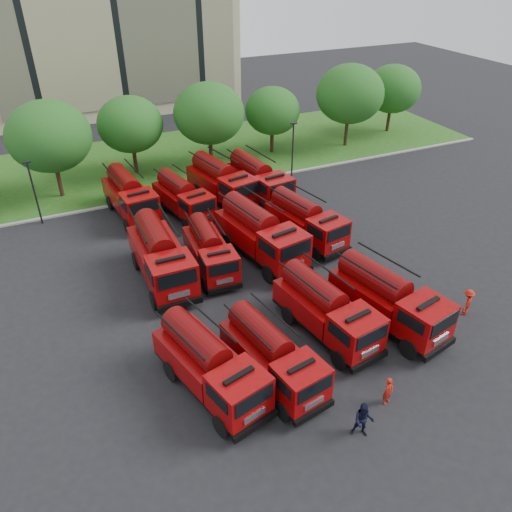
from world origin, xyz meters
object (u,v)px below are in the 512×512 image
(fire_truck_10, at_px, (221,182))
(fire_truck_11, at_px, (258,180))
(fire_truck_1, at_px, (272,355))
(firefighter_0, at_px, (386,402))
(fire_truck_7, at_px, (305,221))
(fire_truck_6, at_px, (260,234))
(fire_truck_2, at_px, (326,310))
(fire_truck_5, at_px, (210,251))
(firefighter_1, at_px, (361,434))
(fire_truck_0, at_px, (209,365))
(firefighter_3, at_px, (464,313))
(firefighter_4, at_px, (179,297))
(fire_truck_3, at_px, (388,299))
(firefighter_5, at_px, (304,241))
(fire_truck_8, at_px, (130,196))
(firefighter_2, at_px, (412,317))
(fire_truck_9, at_px, (183,198))
(fire_truck_4, at_px, (161,256))

(fire_truck_10, xyz_separation_m, fire_truck_11, (2.91, -0.93, -0.01))
(fire_truck_1, bearing_deg, firefighter_0, -51.04)
(fire_truck_7, bearing_deg, fire_truck_11, 80.48)
(fire_truck_6, distance_m, fire_truck_7, 3.97)
(fire_truck_2, height_order, fire_truck_5, fire_truck_2)
(firefighter_1, bearing_deg, fire_truck_11, 110.05)
(firefighter_0, bearing_deg, fire_truck_2, 68.42)
(fire_truck_1, xyz_separation_m, fire_truck_11, (7.94, 19.00, 0.21))
(fire_truck_0, height_order, firefighter_3, fire_truck_0)
(fire_truck_5, relative_size, firefighter_4, 3.74)
(fire_truck_3, bearing_deg, firefighter_5, 76.32)
(firefighter_4, bearing_deg, firefighter_5, -133.45)
(fire_truck_6, height_order, firefighter_3, fire_truck_6)
(fire_truck_8, height_order, firefighter_2, fire_truck_8)
(firefighter_1, bearing_deg, fire_truck_5, 129.64)
(fire_truck_8, bearing_deg, fire_truck_7, -46.94)
(fire_truck_2, bearing_deg, fire_truck_1, -165.12)
(fire_truck_0, distance_m, fire_truck_6, 12.45)
(firefighter_2, bearing_deg, firefighter_3, -122.61)
(fire_truck_0, height_order, fire_truck_1, fire_truck_0)
(fire_truck_6, relative_size, fire_truck_10, 1.05)
(fire_truck_10, bearing_deg, firefighter_3, -81.21)
(fire_truck_11, bearing_deg, firefighter_4, -141.45)
(fire_truck_8, height_order, fire_truck_9, fire_truck_8)
(firefighter_0, height_order, firefighter_3, firefighter_3)
(fire_truck_4, height_order, firefighter_5, fire_truck_4)
(firefighter_2, bearing_deg, fire_truck_1, 81.73)
(fire_truck_2, xyz_separation_m, fire_truck_3, (3.62, -0.68, 0.07))
(fire_truck_5, relative_size, firefighter_3, 3.86)
(fire_truck_4, xyz_separation_m, fire_truck_8, (0.17, 9.81, -0.12))
(firefighter_3, xyz_separation_m, firefighter_4, (-14.94, 8.50, 0.00))
(fire_truck_10, relative_size, firefighter_1, 4.17)
(fire_truck_0, distance_m, fire_truck_8, 19.96)
(fire_truck_5, height_order, firefighter_2, fire_truck_5)
(fire_truck_9, xyz_separation_m, firefighter_0, (2.97, -22.47, -1.53))
(fire_truck_2, relative_size, firefighter_2, 4.46)
(fire_truck_0, bearing_deg, firefighter_0, -45.03)
(fire_truck_2, relative_size, firefighter_5, 4.00)
(fire_truck_2, xyz_separation_m, firefighter_1, (-2.05, -6.62, -1.62))
(fire_truck_2, xyz_separation_m, fire_truck_4, (-6.83, 8.84, 0.17))
(fire_truck_2, distance_m, firefighter_2, 5.74)
(fire_truck_9, bearing_deg, firefighter_4, -120.54)
(firefighter_3, bearing_deg, fire_truck_6, -81.61)
(firefighter_5, bearing_deg, fire_truck_4, 5.21)
(fire_truck_1, height_order, fire_truck_4, fire_truck_4)
(fire_truck_6, bearing_deg, fire_truck_8, 114.01)
(fire_truck_3, bearing_deg, fire_truck_9, 97.88)
(firefighter_0, distance_m, firefighter_4, 13.78)
(firefighter_3, bearing_deg, firefighter_4, -59.18)
(fire_truck_8, distance_m, firefighter_0, 25.23)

